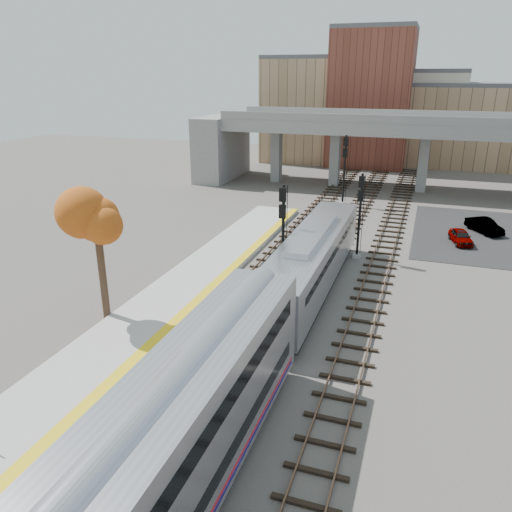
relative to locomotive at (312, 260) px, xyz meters
The scene contains 14 objects.
ground 10.77m from the locomotive, 95.45° to the right, with size 160.00×160.00×0.00m, color #47423D.
platform 13.50m from the locomotive, 128.21° to the right, with size 4.50×60.00×0.35m, color #9E9E99.
yellow_strip 12.40m from the locomotive, 121.21° to the right, with size 0.70×60.00×0.01m, color yellow.
tracks 2.99m from the locomotive, 91.89° to the left, with size 10.70×95.00×0.25m.
overpass 34.92m from the locomotive, 83.52° to the left, with size 54.00×12.00×9.50m.
buildings_far 56.37m from the locomotive, 89.73° to the left, with size 43.00×21.00×20.60m.
parking_lot 21.93m from the locomotive, 53.42° to the left, with size 14.00×18.00×0.04m, color black.
locomotive is the anchor object (origin of this frame).
signal_mast_near 2.48m from the locomotive, behind, with size 0.60×0.64×7.18m.
signal_mast_mid 7.85m from the locomotive, 75.10° to the left, with size 0.60×0.64×6.83m.
signal_mast_far 24.55m from the locomotive, 94.92° to the left, with size 0.60×0.64×7.71m.
tree 14.02m from the locomotive, 142.99° to the right, with size 3.60×3.60×8.44m.
car_a 17.35m from the locomotive, 54.52° to the left, with size 1.43×3.55×1.21m, color #99999E.
car_b 21.87m from the locomotive, 56.02° to the left, with size 1.41×4.04×1.33m, color #99999E.
Camera 1 is at (7.68, -20.27, 14.04)m, focal length 35.00 mm.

